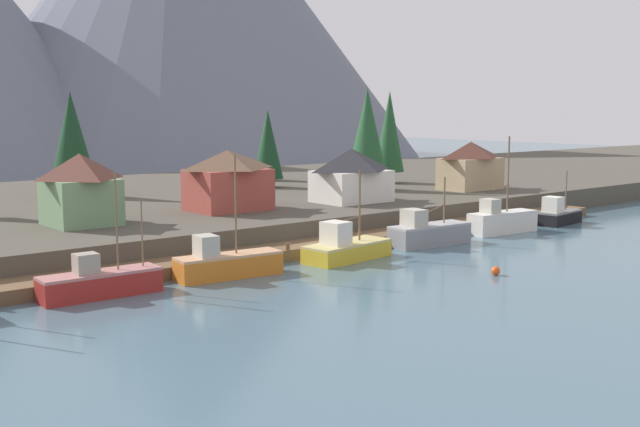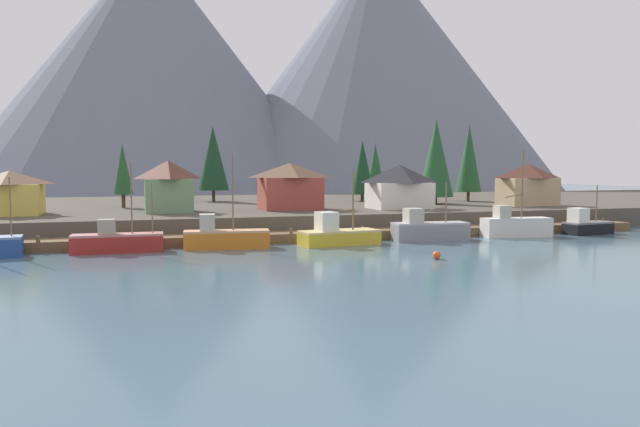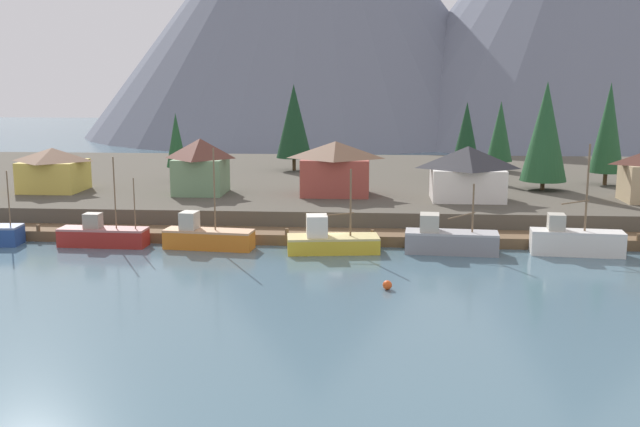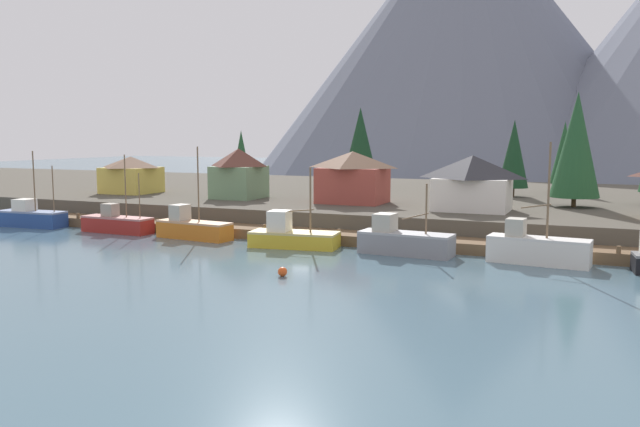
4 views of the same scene
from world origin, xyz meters
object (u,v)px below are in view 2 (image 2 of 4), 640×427
fishing_boat_grey (428,230)px  conifer_near_right (362,167)px  house_tan (528,184)px  conifer_back_left (123,169)px  conifer_near_left (375,167)px  house_red (290,186)px  fishing_boat_white (515,226)px  fishing_boat_yellow (337,235)px  house_white (399,186)px  fishing_boat_red (117,242)px  fishing_boat_orange (225,237)px  conifer_mid_right (436,158)px  channel_buoy (437,255)px  house_green (168,186)px  conifer_back_right (213,158)px  fishing_boat_black (586,225)px  house_yellow (10,192)px  conifer_mid_left (469,158)px

fishing_boat_grey → conifer_near_right: bearing=85.4°
house_tan → conifer_back_left: bearing=167.8°
conifer_near_left → house_red: bearing=-132.4°
fishing_boat_white → conifer_near_left: bearing=95.7°
fishing_boat_yellow → house_white: (13.81, 14.86, 4.44)m
fishing_boat_red → fishing_boat_white: (43.02, -0.23, 0.26)m
fishing_boat_orange → fishing_boat_grey: bearing=6.1°
fishing_boat_red → conifer_mid_right: size_ratio=0.66×
fishing_boat_red → house_white: fishing_boat_red is taller
conifer_near_right → conifer_mid_right: conifer_mid_right is taller
fishing_boat_red → fishing_boat_yellow: fishing_boat_red is taller
fishing_boat_white → channel_buoy: bearing=-138.1°
fishing_boat_grey → fishing_boat_white: size_ratio=0.85×
conifer_near_right → channel_buoy: conifer_near_right is taller
house_green → conifer_back_left: (-5.41, 9.90, 1.99)m
house_green → conifer_back_right: conifer_back_right is taller
fishing_boat_black → conifer_mid_right: size_ratio=0.50×
conifer_near_right → house_yellow: bearing=-162.6°
fishing_boat_yellow → conifer_near_right: bearing=57.1°
fishing_boat_orange → conifer_mid_left: size_ratio=0.74×
fishing_boat_grey → conifer_near_left: conifer_near_left is taller
house_red → conifer_near_left: bearing=47.6°
fishing_boat_orange → fishing_boat_red: bearing=-175.5°
house_red → fishing_boat_red: bearing=-141.7°
fishing_boat_yellow → house_yellow: house_yellow is taller
fishing_boat_yellow → channel_buoy: bearing=-74.8°
fishing_boat_black → conifer_back_left: size_ratio=0.73×
fishing_boat_black → house_yellow: (-64.65, 17.35, 4.01)m
conifer_back_left → fishing_boat_orange: bearing=-69.8°
fishing_boat_red → conifer_mid_left: 60.43m
fishing_boat_red → fishing_boat_yellow: 21.34m
fishing_boat_grey → fishing_boat_white: fishing_boat_white is taller
fishing_boat_white → conifer_near_right: 33.73m
fishing_boat_orange → conifer_back_left: 29.05m
conifer_near_right → conifer_mid_right: size_ratio=0.78×
conifer_back_right → fishing_boat_yellow: bearing=-79.1°
house_red → channel_buoy: house_red is taller
fishing_boat_grey → house_green: house_green is taller
fishing_boat_black → channel_buoy: bearing=-162.4°
conifer_mid_left → channel_buoy: 48.87m
fishing_boat_grey → conifer_near_right: conifer_near_right is taller
fishing_boat_grey → fishing_boat_orange: bearing=-175.9°
fishing_boat_orange → conifer_back_left: conifer_back_left is taller
fishing_boat_grey → conifer_back_right: conifer_back_right is taller
fishing_boat_white → house_yellow: 57.69m
conifer_mid_left → conifer_mid_right: (-8.58, -4.86, -0.13)m
fishing_boat_white → fishing_boat_black: size_ratio=1.57×
house_white → conifer_mid_left: 22.76m
conifer_near_left → house_tan: bearing=-64.1°
conifer_back_right → fishing_boat_orange: bearing=-95.6°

